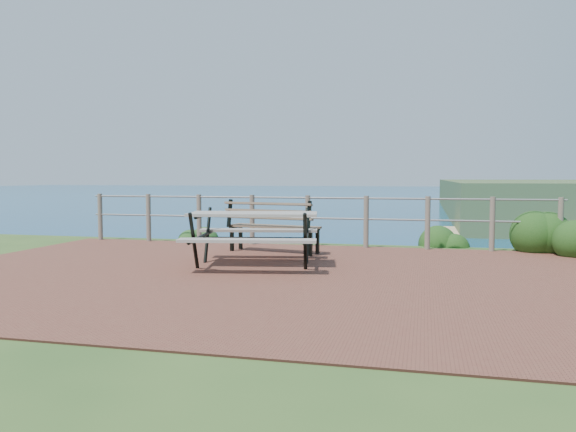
% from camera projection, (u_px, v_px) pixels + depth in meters
% --- Properties ---
extents(ground, '(10.00, 7.00, 0.12)m').
position_uv_depth(ground, '(259.00, 276.00, 7.87)').
color(ground, brown).
rests_on(ground, ground).
extents(ocean, '(1200.00, 1200.00, 0.00)m').
position_uv_depth(ocean, '(418.00, 181.00, 201.71)').
color(ocean, '#156B82').
rests_on(ocean, ground).
extents(safety_railing, '(9.40, 0.10, 1.00)m').
position_uv_depth(safety_railing, '(308.00, 218.00, 11.07)').
color(safety_railing, '#6B5B4C').
rests_on(safety_railing, ground).
extents(picnic_table, '(2.05, 1.67, 0.82)m').
position_uv_depth(picnic_table, '(253.00, 233.00, 8.58)').
color(picnic_table, gray).
rests_on(picnic_table, ground).
extents(park_bench, '(1.75, 0.75, 0.96)m').
position_uv_depth(park_bench, '(274.00, 219.00, 10.11)').
color(park_bench, brown).
rests_on(park_bench, ground).
extents(shrub_right_edge, '(0.95, 0.95, 1.35)m').
position_uv_depth(shrub_right_edge, '(553.00, 254.00, 10.03)').
color(shrub_right_edge, '#194114').
rests_on(shrub_right_edge, ground).
extents(shrub_lip_west, '(0.75, 0.75, 0.48)m').
position_uv_depth(shrub_lip_west, '(198.00, 239.00, 12.45)').
color(shrub_lip_west, '#1D4D1F').
rests_on(shrub_lip_west, ground).
extents(shrub_lip_east, '(0.86, 0.86, 0.63)m').
position_uv_depth(shrub_lip_east, '(441.00, 246.00, 11.29)').
color(shrub_lip_east, '#194114').
rests_on(shrub_lip_east, ground).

